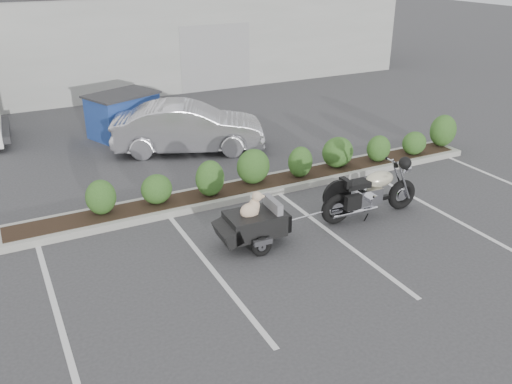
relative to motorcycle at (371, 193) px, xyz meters
name	(u,v)px	position (x,y,z in m)	size (l,w,h in m)	color
ground	(270,237)	(-2.37, 0.15, -0.55)	(90.00, 90.00, 0.00)	#38383A
planter_kerb	(263,186)	(-1.37, 2.35, -0.47)	(12.00, 1.00, 0.15)	#9E9E93
building	(87,31)	(-2.37, 17.15, 1.45)	(26.00, 10.00, 4.00)	#9EA099
motorcycle	(371,193)	(0.00, 0.00, 0.00)	(2.39, 0.81, 1.37)	black
pet_trailer	(254,223)	(-2.78, 0.02, -0.07)	(1.91, 1.06, 1.14)	black
sedan	(189,127)	(-1.99, 5.68, 0.15)	(1.47, 4.22, 1.39)	silver
dumpster	(123,114)	(-3.27, 7.93, 0.12)	(2.38, 2.03, 1.32)	navy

